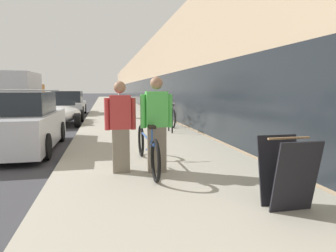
{
  "coord_description": "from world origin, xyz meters",
  "views": [
    {
      "loc": [
        4.63,
        -4.42,
        1.58
      ],
      "look_at": [
        8.4,
        13.18,
        -0.64
      ],
      "focal_mm": 32.0,
      "sensor_mm": 36.0,
      "label": 1
    }
  ],
  "objects": [
    {
      "name": "sandwich_board_sign",
      "position": [
        6.83,
        -1.2,
        0.55
      ],
      "size": [
        0.56,
        0.56,
        0.9
      ],
      "color": "black",
      "rests_on": "sidewalk_slab"
    },
    {
      "name": "vintage_roadster_curbside",
      "position": [
        2.71,
        9.52,
        0.48
      ],
      "size": [
        1.89,
        3.81,
        1.09
      ],
      "color": "white",
      "rests_on": "ground"
    },
    {
      "name": "person_rider",
      "position": [
        5.53,
        0.77,
        0.95
      ],
      "size": [
        0.57,
        0.23,
        1.69
      ],
      "color": "#756B5B",
      "rests_on": "sidewalk_slab"
    },
    {
      "name": "cruiser_bike_farthest",
      "position": [
        7.26,
        11.54,
        0.47
      ],
      "size": [
        0.52,
        1.72,
        0.87
      ],
      "color": "black",
      "rests_on": "sidewalk_slab"
    },
    {
      "name": "moving_truck",
      "position": [
        -2.42,
        24.71,
        1.53
      ],
      "size": [
        2.47,
        7.48,
        3.03
      ],
      "color": "orange",
      "rests_on": "ground"
    },
    {
      "name": "storefront_facade",
      "position": [
        12.78,
        29.0,
        2.46
      ],
      "size": [
        10.01,
        70.0,
        4.92
      ],
      "color": "tan",
      "rests_on": "ground"
    },
    {
      "name": "sidewalk_slab",
      "position": [
        5.72,
        21.0,
        0.05
      ],
      "size": [
        4.05,
        70.0,
        0.1
      ],
      "color": "#A39E8E",
      "rests_on": "ground"
    },
    {
      "name": "bike_rack_hoop",
      "position": [
        6.86,
        5.61,
        0.62
      ],
      "size": [
        0.05,
        0.6,
        0.84
      ],
      "color": "black",
      "rests_on": "sidewalk_slab"
    },
    {
      "name": "person_bystander",
      "position": [
        4.9,
        0.89,
        0.92
      ],
      "size": [
        0.55,
        0.21,
        1.62
      ],
      "color": "#756B5B",
      "rests_on": "sidewalk_slab"
    },
    {
      "name": "cruiser_bike_nearest",
      "position": [
        7.2,
        7.12,
        0.48
      ],
      "size": [
        0.52,
        1.68,
        0.9
      ],
      "color": "black",
      "rests_on": "sidewalk_slab"
    },
    {
      "name": "tandem_bicycle",
      "position": [
        5.41,
        1.1,
        0.48
      ],
      "size": [
        0.52,
        2.6,
        0.88
      ],
      "color": "black",
      "rests_on": "sidewalk_slab"
    },
    {
      "name": "parked_sedan_curbside",
      "position": [
        2.52,
        3.83,
        0.69
      ],
      "size": [
        1.82,
        4.06,
        1.57
      ],
      "color": "silver",
      "rests_on": "ground"
    },
    {
      "name": "cruiser_bike_middle",
      "position": [
        7.03,
        9.36,
        0.51
      ],
      "size": [
        0.52,
        1.74,
        0.98
      ],
      "color": "black",
      "rests_on": "sidewalk_slab"
    },
    {
      "name": "parked_sedan_far",
      "position": [
        2.5,
        14.8,
        0.66
      ],
      "size": [
        1.95,
        4.23,
        1.47
      ],
      "color": "silver",
      "rests_on": "ground"
    }
  ]
}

